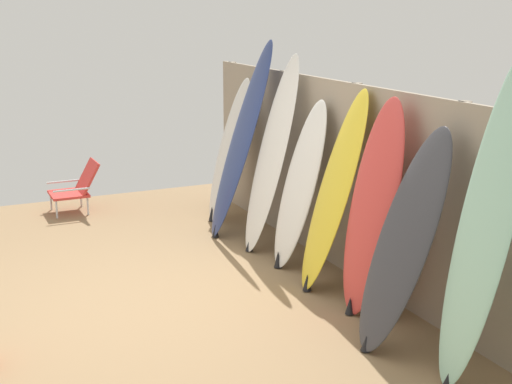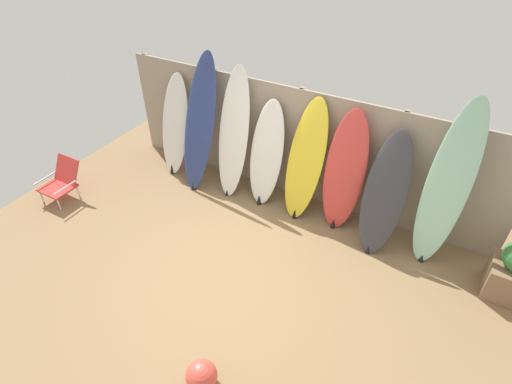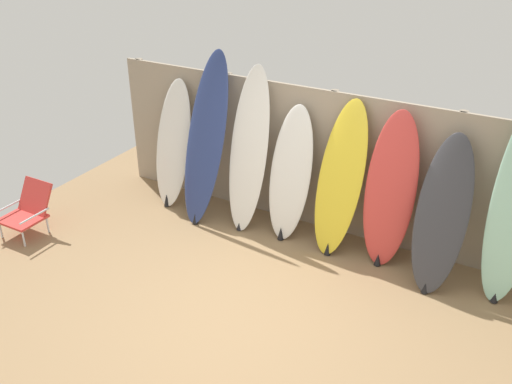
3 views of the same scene
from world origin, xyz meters
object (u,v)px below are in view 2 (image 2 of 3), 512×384
(surfboard_white_3, at_px, (266,155))
(surfboard_charcoal_6, at_px, (385,195))
(surfboard_seafoam_7, at_px, (447,187))
(surfboard_white_0, at_px, (175,126))
(surfboard_red_5, at_px, (345,173))
(surfboard_yellow_4, at_px, (305,162))
(beach_ball, at_px, (201,376))
(surfboard_white_2, at_px, (234,135))
(beach_chair, at_px, (62,180))
(surfboard_navy_1, at_px, (199,125))

(surfboard_white_3, distance_m, surfboard_charcoal_6, 1.83)
(surfboard_seafoam_7, bearing_deg, surfboard_white_0, 179.90)
(surfboard_red_5, bearing_deg, surfboard_yellow_4, -178.88)
(surfboard_yellow_4, relative_size, beach_ball, 5.57)
(surfboard_white_0, relative_size, surfboard_yellow_4, 0.94)
(surfboard_white_2, height_order, surfboard_charcoal_6, surfboard_white_2)
(surfboard_charcoal_6, height_order, beach_ball, surfboard_charcoal_6)
(beach_chair, bearing_deg, surfboard_white_3, 40.98)
(surfboard_yellow_4, bearing_deg, surfboard_white_2, -178.93)
(surfboard_seafoam_7, bearing_deg, beach_ball, -117.80)
(surfboard_white_3, distance_m, surfboard_yellow_4, 0.64)
(surfboard_navy_1, bearing_deg, surfboard_charcoal_6, -0.28)
(surfboard_charcoal_6, xyz_separation_m, beach_chair, (-4.67, -1.46, -0.50))
(surfboard_charcoal_6, bearing_deg, surfboard_white_3, 176.05)
(surfboard_seafoam_7, bearing_deg, beach_chair, -163.61)
(surfboard_navy_1, bearing_deg, surfboard_white_2, 8.25)
(surfboard_charcoal_6, bearing_deg, surfboard_red_5, 167.71)
(surfboard_yellow_4, distance_m, surfboard_red_5, 0.59)
(surfboard_white_2, relative_size, surfboard_seafoam_7, 0.90)
(surfboard_white_0, relative_size, surfboard_white_3, 1.03)
(surfboard_navy_1, height_order, surfboard_red_5, surfboard_navy_1)
(beach_chair, bearing_deg, surfboard_white_0, 67.11)
(surfboard_white_2, distance_m, surfboard_yellow_4, 1.20)
(surfboard_seafoam_7, xyz_separation_m, beach_chair, (-5.35, -1.57, -0.79))
(surfboard_white_0, bearing_deg, beach_ball, -48.95)
(surfboard_charcoal_6, bearing_deg, surfboard_seafoam_7, 9.82)
(surfboard_red_5, relative_size, beach_ball, 5.55)
(surfboard_white_2, relative_size, surfboard_yellow_4, 1.13)
(surfboard_red_5, height_order, surfboard_charcoal_6, surfboard_red_5)
(surfboard_navy_1, xyz_separation_m, surfboard_charcoal_6, (2.97, -0.01, -0.24))
(surfboard_white_0, bearing_deg, surfboard_white_2, -1.27)
(surfboard_white_2, distance_m, beach_ball, 3.46)
(surfboard_charcoal_6, bearing_deg, surfboard_yellow_4, 174.23)
(surfboard_navy_1, height_order, beach_chair, surfboard_navy_1)
(surfboard_charcoal_6, relative_size, surfboard_seafoam_7, 0.73)
(beach_chair, bearing_deg, surfboard_navy_1, 52.67)
(surfboard_white_3, relative_size, beach_chair, 2.60)
(surfboard_navy_1, height_order, surfboard_white_3, surfboard_navy_1)
(surfboard_white_2, bearing_deg, beach_ball, -64.08)
(beach_ball, bearing_deg, surfboard_white_3, 106.54)
(surfboard_white_0, bearing_deg, surfboard_white_3, 0.06)
(surfboard_white_0, bearing_deg, surfboard_charcoal_6, -1.99)
(surfboard_white_0, distance_m, surfboard_seafoam_7, 4.26)
(surfboard_white_0, height_order, surfboard_white_3, surfboard_white_0)
(beach_ball, bearing_deg, surfboard_white_2, 115.92)
(surfboard_seafoam_7, xyz_separation_m, beach_ball, (-1.60, -3.04, -0.95))
(surfboard_charcoal_6, distance_m, beach_chair, 4.92)
(surfboard_red_5, bearing_deg, surfboard_charcoal_6, -12.29)
(surfboard_white_2, relative_size, beach_chair, 3.23)
(surfboard_white_3, relative_size, surfboard_seafoam_7, 0.72)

